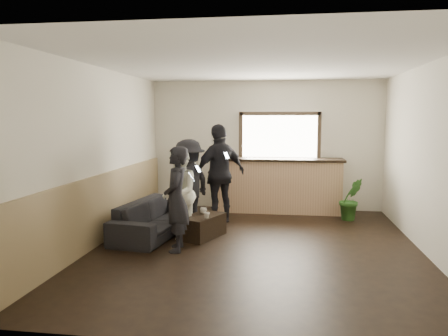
% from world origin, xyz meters
% --- Properties ---
extents(ground, '(5.00, 6.00, 0.01)m').
position_xyz_m(ground, '(0.00, 0.00, 0.00)').
color(ground, black).
extents(room_shell, '(5.01, 6.01, 2.80)m').
position_xyz_m(room_shell, '(-0.74, 0.00, 1.47)').
color(room_shell, silver).
rests_on(room_shell, ground).
extents(bar_counter, '(2.70, 0.68, 2.13)m').
position_xyz_m(bar_counter, '(0.30, 2.70, 0.64)').
color(bar_counter, tan).
rests_on(bar_counter, ground).
extents(sofa, '(1.06, 2.10, 0.59)m').
position_xyz_m(sofa, '(-1.75, 0.50, 0.29)').
color(sofa, black).
rests_on(sofa, ground).
extents(coffee_table, '(0.74, 0.95, 0.37)m').
position_xyz_m(coffee_table, '(-0.92, 0.45, 0.19)').
color(coffee_table, black).
rests_on(coffee_table, ground).
extents(cup_a, '(0.15, 0.15, 0.09)m').
position_xyz_m(cup_a, '(-0.94, 0.64, 0.42)').
color(cup_a, silver).
rests_on(cup_a, coffee_table).
extents(cup_b, '(0.13, 0.13, 0.09)m').
position_xyz_m(cup_b, '(-0.81, 0.27, 0.42)').
color(cup_b, silver).
rests_on(cup_b, coffee_table).
extents(potted_plant, '(0.55, 0.49, 0.83)m').
position_xyz_m(potted_plant, '(1.72, 2.10, 0.42)').
color(potted_plant, '#2D6623').
rests_on(potted_plant, ground).
extents(person_a, '(0.51, 0.63, 1.58)m').
position_xyz_m(person_a, '(-1.16, -0.33, 0.79)').
color(person_a, black).
rests_on(person_a, ground).
extents(person_b, '(0.69, 0.82, 1.51)m').
position_xyz_m(person_b, '(-1.30, 0.39, 0.76)').
color(person_b, silver).
rests_on(person_b, ground).
extents(person_c, '(0.99, 1.20, 1.61)m').
position_xyz_m(person_c, '(-1.30, 1.12, 0.81)').
color(person_c, black).
rests_on(person_c, ground).
extents(person_d, '(1.12, 1.09, 1.88)m').
position_xyz_m(person_d, '(-0.79, 1.55, 0.94)').
color(person_d, black).
rests_on(person_d, ground).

